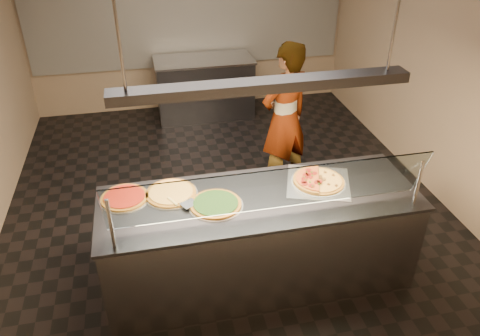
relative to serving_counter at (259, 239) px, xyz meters
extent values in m
cube|color=black|center=(-0.07, 1.21, -0.48)|extent=(5.00, 6.00, 0.02)
cube|color=#9A8163|center=(-0.07, 4.22, 1.03)|extent=(5.00, 0.02, 3.00)
cube|color=#9A8163|center=(-0.07, -1.80, 1.03)|extent=(5.00, 0.02, 3.00)
cube|color=#9A8163|center=(2.44, 1.21, 1.03)|extent=(0.02, 6.00, 3.00)
cube|color=silver|center=(-0.07, 4.19, 0.83)|extent=(4.90, 0.02, 1.20)
cube|color=#B7B7BC|center=(0.00, 0.00, -0.02)|extent=(2.73, 0.90, 0.90)
cube|color=#3B3B41|center=(0.00, 0.00, 0.45)|extent=(2.77, 0.94, 0.03)
cylinder|color=#B7B7BC|center=(-1.22, -0.40, 0.68)|extent=(0.03, 0.03, 0.44)
cylinder|color=#B7B7BC|center=(1.22, -0.40, 0.68)|extent=(0.03, 0.03, 0.44)
cube|color=white|center=(0.00, -0.34, 0.76)|extent=(2.53, 0.18, 0.47)
cube|color=silver|center=(0.57, 0.11, 0.47)|extent=(0.70, 0.70, 0.01)
cylinder|color=silver|center=(0.57, 0.11, 0.47)|extent=(0.49, 0.49, 0.01)
cylinder|color=maroon|center=(0.55, 0.20, 0.52)|extent=(0.06, 0.06, 0.01)
cylinder|color=maroon|center=(0.52, 0.25, 0.52)|extent=(0.06, 0.06, 0.01)
cylinder|color=maroon|center=(0.50, 0.19, 0.52)|extent=(0.06, 0.06, 0.01)
cylinder|color=maroon|center=(0.47, 0.18, 0.52)|extent=(0.06, 0.06, 0.01)
cylinder|color=maroon|center=(0.50, 0.15, 0.52)|extent=(0.06, 0.06, 0.01)
cylinder|color=maroon|center=(0.44, 0.13, 0.52)|extent=(0.06, 0.06, 0.01)
cylinder|color=maroon|center=(0.42, 0.08, 0.52)|extent=(0.06, 0.06, 0.01)
cylinder|color=maroon|center=(0.41, 0.05, 0.52)|extent=(0.06, 0.06, 0.01)
cylinder|color=maroon|center=(0.46, 0.01, 0.52)|extent=(0.06, 0.06, 0.01)
cylinder|color=maroon|center=(0.53, 0.05, 0.52)|extent=(0.06, 0.06, 0.01)
cylinder|color=maroon|center=(0.55, 0.05, 0.52)|extent=(0.06, 0.06, 0.01)
cube|color=#19590F|center=(0.54, 0.21, 0.52)|extent=(0.02, 0.02, 0.01)
cube|color=#19590F|center=(0.49, 0.22, 0.52)|extent=(0.02, 0.02, 0.01)
cube|color=#19590F|center=(0.52, 0.16, 0.52)|extent=(0.02, 0.02, 0.01)
cube|color=#19590F|center=(0.45, 0.15, 0.52)|extent=(0.02, 0.02, 0.01)
cube|color=#19590F|center=(0.44, 0.10, 0.52)|extent=(0.02, 0.02, 0.01)
cube|color=#19590F|center=(0.47, 0.06, 0.52)|extent=(0.01, 0.02, 0.01)
cube|color=#19590F|center=(0.47, -0.01, 0.52)|extent=(0.02, 0.02, 0.01)
cube|color=#19590F|center=(0.53, 0.02, 0.52)|extent=(0.02, 0.02, 0.01)
sphere|color=#513014|center=(0.58, 0.08, 0.50)|extent=(0.03, 0.03, 0.03)
sphere|color=#513014|center=(0.63, 0.02, 0.50)|extent=(0.03, 0.03, 0.03)
sphere|color=#513014|center=(0.68, -0.02, 0.50)|extent=(0.03, 0.03, 0.03)
sphere|color=#513014|center=(0.61, 0.09, 0.50)|extent=(0.03, 0.03, 0.03)
sphere|color=#513014|center=(0.62, 0.10, 0.50)|extent=(0.03, 0.03, 0.03)
sphere|color=#513014|center=(0.60, 0.11, 0.50)|extent=(0.03, 0.03, 0.03)
sphere|color=#513014|center=(0.72, 0.15, 0.50)|extent=(0.03, 0.03, 0.03)
sphere|color=#513014|center=(0.59, 0.13, 0.50)|extent=(0.03, 0.03, 0.03)
sphere|color=#513014|center=(0.67, 0.21, 0.50)|extent=(0.03, 0.03, 0.03)
sphere|color=#513014|center=(0.60, 0.16, 0.50)|extent=(0.03, 0.03, 0.03)
sphere|color=#513014|center=(0.58, 0.16, 0.50)|extent=(0.03, 0.03, 0.03)
cylinder|color=silver|center=(-0.39, -0.03, 0.47)|extent=(0.46, 0.46, 0.01)
cylinder|color=brown|center=(-0.39, -0.03, 0.48)|extent=(0.43, 0.43, 0.02)
cylinder|color=black|center=(-0.39, -0.03, 0.49)|extent=(0.38, 0.38, 0.01)
cylinder|color=silver|center=(-0.75, 0.21, 0.47)|extent=(0.47, 0.47, 0.01)
cylinder|color=brown|center=(-0.75, 0.21, 0.48)|extent=(0.44, 0.44, 0.02)
cylinder|color=#BF8D3F|center=(-0.75, 0.21, 0.49)|extent=(0.38, 0.38, 0.01)
cylinder|color=silver|center=(-1.14, 0.23, 0.47)|extent=(0.43, 0.43, 0.01)
cylinder|color=brown|center=(-1.14, 0.23, 0.48)|extent=(0.40, 0.40, 0.02)
cylinder|color=maroon|center=(-1.14, 0.23, 0.49)|extent=(0.35, 0.35, 0.01)
cube|color=#B7B7BC|center=(-0.61, 0.01, 0.49)|extent=(0.17, 0.16, 0.00)
cylinder|color=tan|center=(-0.75, 0.06, 0.49)|extent=(0.09, 0.13, 0.02)
cube|color=#3B3B41|center=(0.07, 3.76, -0.02)|extent=(1.48, 0.70, 0.90)
cube|color=#B7B7BC|center=(0.07, 3.76, 0.45)|extent=(1.52, 0.74, 0.03)
imported|color=#443E49|center=(0.67, 1.49, 0.44)|extent=(0.79, 0.68, 1.82)
cube|color=#3B3B41|center=(0.00, 0.00, 1.48)|extent=(2.30, 0.18, 0.08)
cylinder|color=#B7B7BC|center=(-1.00, 0.00, 2.03)|extent=(0.02, 0.02, 1.01)
cylinder|color=#B7B7BC|center=(1.00, 0.00, 2.03)|extent=(0.02, 0.02, 1.01)
camera|label=1|loc=(-0.87, -3.18, 2.78)|focal=35.00mm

